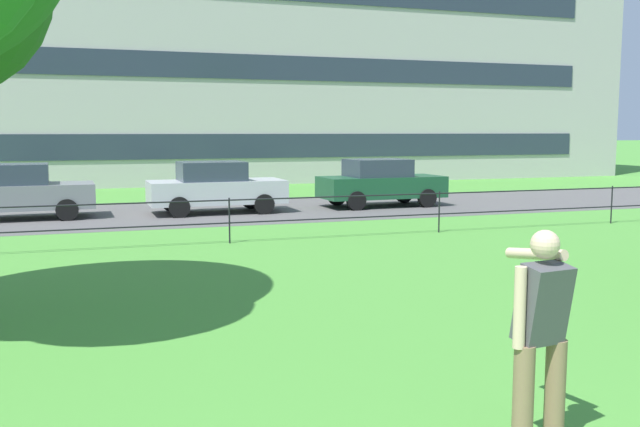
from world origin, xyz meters
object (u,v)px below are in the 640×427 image
(person_thrower, at_px, (540,332))
(apartment_building_background, at_px, (238,4))
(car_silver_left, at_px, (215,187))
(car_dark_green_far_left, at_px, (380,183))
(car_grey_center, at_px, (17,191))

(person_thrower, xyz_separation_m, apartment_building_background, (4.66, 32.34, 8.11))
(person_thrower, height_order, apartment_building_background, apartment_building_background)
(car_silver_left, height_order, apartment_building_background, apartment_building_background)
(person_thrower, relative_size, car_dark_green_far_left, 0.42)
(car_grey_center, height_order, car_silver_left, same)
(car_silver_left, bearing_deg, apartment_building_background, 75.27)
(car_silver_left, xyz_separation_m, car_dark_green_far_left, (5.42, 0.10, 0.00))
(car_silver_left, bearing_deg, person_thrower, -91.54)
(person_thrower, bearing_deg, apartment_building_background, 81.79)
(car_grey_center, bearing_deg, car_dark_green_far_left, -0.81)
(person_thrower, xyz_separation_m, car_silver_left, (0.44, 16.27, -0.14))
(car_grey_center, bearing_deg, car_silver_left, -2.70)
(car_grey_center, distance_m, car_silver_left, 5.49)
(person_thrower, distance_m, apartment_building_background, 33.66)
(car_grey_center, relative_size, apartment_building_background, 0.10)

